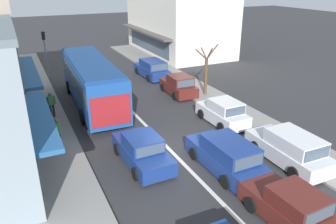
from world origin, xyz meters
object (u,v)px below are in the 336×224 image
Objects in this scene: parked_hatchback_kerb_third at (179,86)px; street_tree_right at (206,72)px; pedestrian_with_handbag_near at (51,103)px; sedan_queue_gap_filler at (142,151)px; parked_wagon_kerb_rear at (152,69)px; parked_hatchback_kerb_second at (223,113)px; parked_wagon_kerb_front at (290,148)px; sedan_adjacent_lane_trail at (294,210)px; city_bus at (91,79)px; pedestrian_browsing_midblock at (58,131)px; wagon_queue_far_back at (226,156)px; traffic_light_downstreet at (45,47)px.

parked_hatchback_kerb_third is 2.32m from street_tree_right.
sedan_queue_gap_filler is at bearing -66.43° from pedestrian_with_handbag_near.
parked_hatchback_kerb_second is at bearing -90.04° from parked_wagon_kerb_rear.
parked_wagon_kerb_front is at bearing -86.86° from parked_hatchback_kerb_second.
parked_wagon_kerb_rear reaches higher than sedan_queue_gap_filler.
sedan_queue_gap_filler is at bearing -160.44° from parked_hatchback_kerb_second.
parked_wagon_kerb_front reaches higher than parked_hatchback_kerb_second.
parked_wagon_kerb_front is 1.22× the size of parked_hatchback_kerb_second.
parked_wagon_kerb_rear is at bearing 81.87° from sedan_adjacent_lane_trail.
city_bus is 8.90m from sedan_queue_gap_filler.
pedestrian_browsing_midblock is (-11.36, -3.96, -0.77)m from street_tree_right.
pedestrian_with_handbag_near is at bearing 150.94° from parked_hatchback_kerb_second.
parked_wagon_kerb_front is 14.32m from pedestrian_with_handbag_near.
wagon_queue_far_back is 1.22× the size of parked_hatchback_kerb_second.
pedestrian_browsing_midblock is at bearing -152.35° from parked_hatchback_kerb_third.
parked_wagon_kerb_front and parked_wagon_kerb_rear have the same top height.
sedan_adjacent_lane_trail is 4.64m from parked_wagon_kerb_front.
traffic_light_downstreet is 13.70m from pedestrian_browsing_midblock.
city_bus is at bearing 61.11° from pedestrian_browsing_midblock.
sedan_queue_gap_filler is 6.58m from parked_hatchback_kerb_second.
sedan_adjacent_lane_trail is 15.41m from pedestrian_with_handbag_near.
city_bus is 6.71× the size of pedestrian_with_handbag_near.
parked_wagon_kerb_rear is 1.16× the size of street_tree_right.
sedan_queue_gap_filler is 8.14m from pedestrian_with_handbag_near.
traffic_light_downstreet is at bearing 84.41° from pedestrian_with_handbag_near.
wagon_queue_far_back is 8.64m from pedestrian_browsing_midblock.
wagon_queue_far_back is at bearing -105.52° from parked_hatchback_kerb_third.
city_bus is at bearing 174.44° from parked_hatchback_kerb_third.
street_tree_right is 12.05m from pedestrian_browsing_midblock.
parked_wagon_kerb_front is 10.29m from street_tree_right.
wagon_queue_far_back is 1.00× the size of parked_wagon_kerb_rear.
pedestrian_with_handbag_near is (-11.18, 0.36, -0.77)m from street_tree_right.
traffic_light_downstreet is at bearing 106.62° from wagon_queue_far_back.
parked_hatchback_kerb_second is 11.28m from parked_wagon_kerb_rear.
city_bus reaches higher than pedestrian_browsing_midblock.
parked_wagon_kerb_rear is at bearing 90.97° from parked_wagon_kerb_front.
parked_hatchback_kerb_second is at bearing 57.15° from wagon_queue_far_back.
parked_wagon_kerb_front reaches higher than parked_hatchback_kerb_third.
parked_hatchback_kerb_third is at bearing 27.65° from pedestrian_browsing_midblock.
parked_wagon_kerb_rear is (0.01, 11.28, 0.04)m from parked_hatchback_kerb_second.
sedan_adjacent_lane_trail is 7.28m from sedan_queue_gap_filler.
street_tree_right is 11.21m from pedestrian_with_handbag_near.
pedestrian_with_handbag_near reaches higher than wagon_queue_far_back.
street_tree_right is at bearing 63.76° from wagon_queue_far_back.
street_tree_right is at bearing -43.00° from traffic_light_downstreet.
parked_hatchback_kerb_third is 2.30× the size of pedestrian_browsing_midblock.
pedestrian_browsing_midblock is at bearing -132.96° from parked_wagon_kerb_rear.
street_tree_right reaches higher than sedan_queue_gap_filler.
parked_wagon_kerb_front is 5.25m from parked_hatchback_kerb_second.
wagon_queue_far_back reaches higher than sedan_adjacent_lane_trail.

